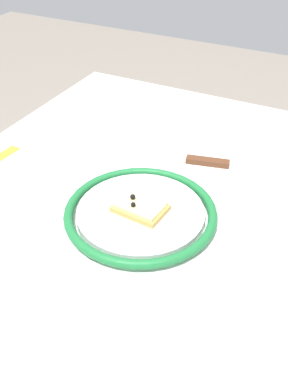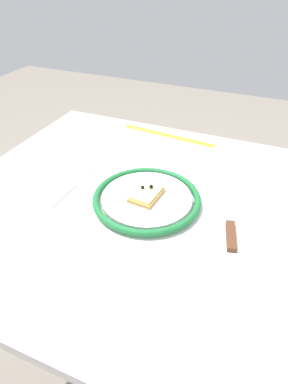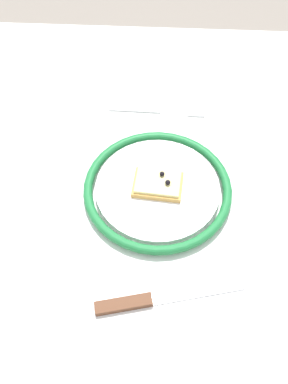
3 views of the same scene
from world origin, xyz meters
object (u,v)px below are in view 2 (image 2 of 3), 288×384
Objects in this scene: dining_table at (153,232)px; plate at (147,198)px; pizza_slice_near at (147,194)px; measuring_tape at (168,136)px; fork at (74,185)px; knife at (230,226)px.

plate is at bearing 172.46° from dining_table.
pizza_slice_near is 0.28× the size of measuring_tape.
fork is at bearing -177.60° from pizza_slice_near.
fork reaches higher than dining_table.
plate is 0.01m from pizza_slice_near.
knife is at bearing -48.17° from measuring_tape.
dining_table is 0.11m from plate.
pizza_slice_near is 0.38m from measuring_tape.
plate is at bearing 2.59° from fork.
knife is (0.21, -0.02, -0.02)m from pizza_slice_near.
pizza_slice_near reaches higher than knife.
measuring_tape is at bearing 126.59° from knife.
plate is 1.34× the size of fork.
measuring_tape is at bearing 104.12° from dining_table.
dining_table is 5.17× the size of fork.
plate reaches higher than fork.
dining_table is 0.39m from measuring_tape.
pizza_slice_near reaches higher than dining_table.
pizza_slice_near reaches higher than plate.
measuring_tape is (-0.29, 0.38, -0.00)m from knife.
fork is 0.40m from measuring_tape.
plate is 0.21m from knife.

